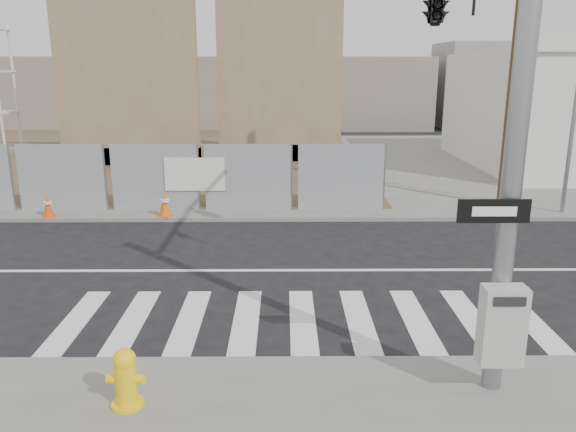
{
  "coord_description": "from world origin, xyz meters",
  "views": [
    {
      "loc": [
        -0.33,
        -11.6,
        4.33
      ],
      "look_at": [
        -0.24,
        -0.6,
        1.4
      ],
      "focal_mm": 35.0,
      "sensor_mm": 36.0,
      "label": 1
    }
  ],
  "objects_px": {
    "traffic_cone_c": "(48,206)",
    "fire_hydrant": "(126,378)",
    "signal_pole": "(457,38)",
    "traffic_cone_d": "(165,204)"
  },
  "relations": [
    {
      "from": "traffic_cone_c",
      "to": "fire_hydrant",
      "type": "bearing_deg",
      "value": -62.94
    },
    {
      "from": "signal_pole",
      "to": "traffic_cone_c",
      "type": "bearing_deg",
      "value": 147.05
    },
    {
      "from": "signal_pole",
      "to": "fire_hydrant",
      "type": "distance_m",
      "value": 7.2
    },
    {
      "from": "traffic_cone_c",
      "to": "traffic_cone_d",
      "type": "height_order",
      "value": "traffic_cone_d"
    },
    {
      "from": "traffic_cone_d",
      "to": "fire_hydrant",
      "type": "bearing_deg",
      "value": -81.26
    },
    {
      "from": "signal_pole",
      "to": "fire_hydrant",
      "type": "relative_size",
      "value": 8.79
    },
    {
      "from": "traffic_cone_d",
      "to": "traffic_cone_c",
      "type": "bearing_deg",
      "value": 180.0
    },
    {
      "from": "traffic_cone_c",
      "to": "traffic_cone_d",
      "type": "relative_size",
      "value": 0.87
    },
    {
      "from": "signal_pole",
      "to": "traffic_cone_d",
      "type": "xyz_separation_m",
      "value": [
        -6.29,
        6.27,
        -4.3
      ]
    },
    {
      "from": "fire_hydrant",
      "to": "traffic_cone_d",
      "type": "xyz_separation_m",
      "value": [
        -1.45,
        9.46,
        -0.04
      ]
    }
  ]
}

